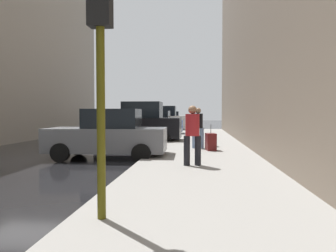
{
  "coord_description": "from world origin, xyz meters",
  "views": [
    {
      "loc": [
        5.87,
        -10.42,
        1.66
      ],
      "look_at": [
        4.26,
        6.79,
        0.95
      ],
      "focal_mm": 35.0,
      "sensor_mm": 36.0,
      "label": 1
    }
  ],
  "objects_px": {
    "parked_gray_coupe": "(108,135)",
    "duffel_bag": "(213,143)",
    "parked_black_suv": "(140,124)",
    "parked_blue_sedan": "(154,124)",
    "fire_hydrant": "(173,133)",
    "rolling_suitcase": "(211,142)",
    "parked_white_van": "(162,120)",
    "pedestrian_in_red_jacket": "(192,132)",
    "parked_dark_green_sedan": "(168,120)",
    "pedestrian_in_jeans": "(198,126)",
    "traffic_light": "(100,34)"
  },
  "relations": [
    {
      "from": "parked_dark_green_sedan",
      "to": "rolling_suitcase",
      "type": "distance_m",
      "value": 22.34
    },
    {
      "from": "parked_dark_green_sedan",
      "to": "duffel_bag",
      "type": "distance_m",
      "value": 20.91
    },
    {
      "from": "parked_gray_coupe",
      "to": "duffel_bag",
      "type": "height_order",
      "value": "parked_gray_coupe"
    },
    {
      "from": "parked_white_van",
      "to": "rolling_suitcase",
      "type": "bearing_deg",
      "value": -76.94
    },
    {
      "from": "parked_black_suv",
      "to": "parked_white_van",
      "type": "height_order",
      "value": "same"
    },
    {
      "from": "parked_black_suv",
      "to": "fire_hydrant",
      "type": "relative_size",
      "value": 6.56
    },
    {
      "from": "fire_hydrant",
      "to": "parked_white_van",
      "type": "bearing_deg",
      "value": 99.43
    },
    {
      "from": "parked_blue_sedan",
      "to": "pedestrian_in_jeans",
      "type": "distance_m",
      "value": 10.32
    },
    {
      "from": "pedestrian_in_red_jacket",
      "to": "parked_dark_green_sedan",
      "type": "bearing_deg",
      "value": 96.73
    },
    {
      "from": "parked_black_suv",
      "to": "parked_blue_sedan",
      "type": "height_order",
      "value": "parked_black_suv"
    },
    {
      "from": "parked_gray_coupe",
      "to": "parked_black_suv",
      "type": "distance_m",
      "value": 6.35
    },
    {
      "from": "pedestrian_in_jeans",
      "to": "parked_dark_green_sedan",
      "type": "bearing_deg",
      "value": 98.56
    },
    {
      "from": "parked_white_van",
      "to": "parked_blue_sedan",
      "type": "bearing_deg",
      "value": -90.0
    },
    {
      "from": "parked_gray_coupe",
      "to": "pedestrian_in_red_jacket",
      "type": "bearing_deg",
      "value": -35.16
    },
    {
      "from": "traffic_light",
      "to": "pedestrian_in_red_jacket",
      "type": "relative_size",
      "value": 2.11
    },
    {
      "from": "parked_black_suv",
      "to": "pedestrian_in_jeans",
      "type": "relative_size",
      "value": 2.7
    },
    {
      "from": "parked_dark_green_sedan",
      "to": "pedestrian_in_red_jacket",
      "type": "xyz_separation_m",
      "value": [
        3.05,
        -25.85,
        0.26
      ]
    },
    {
      "from": "pedestrian_in_red_jacket",
      "to": "rolling_suitcase",
      "type": "distance_m",
      "value": 3.93
    },
    {
      "from": "pedestrian_in_red_jacket",
      "to": "duffel_bag",
      "type": "bearing_deg",
      "value": 81.35
    },
    {
      "from": "parked_gray_coupe",
      "to": "parked_blue_sedan",
      "type": "height_order",
      "value": "same"
    },
    {
      "from": "pedestrian_in_red_jacket",
      "to": "parked_white_van",
      "type": "bearing_deg",
      "value": 98.74
    },
    {
      "from": "traffic_light",
      "to": "duffel_bag",
      "type": "bearing_deg",
      "value": 78.8
    },
    {
      "from": "fire_hydrant",
      "to": "pedestrian_in_red_jacket",
      "type": "distance_m",
      "value": 9.09
    },
    {
      "from": "parked_dark_green_sedan",
      "to": "pedestrian_in_red_jacket",
      "type": "relative_size",
      "value": 2.47
    },
    {
      "from": "fire_hydrant",
      "to": "pedestrian_in_red_jacket",
      "type": "relative_size",
      "value": 0.41
    },
    {
      "from": "parked_black_suv",
      "to": "pedestrian_in_jeans",
      "type": "height_order",
      "value": "parked_black_suv"
    },
    {
      "from": "parked_white_van",
      "to": "parked_dark_green_sedan",
      "type": "distance_m",
      "value": 6.01
    },
    {
      "from": "parked_gray_coupe",
      "to": "fire_hydrant",
      "type": "bearing_deg",
      "value": 75.22
    },
    {
      "from": "rolling_suitcase",
      "to": "parked_white_van",
      "type": "bearing_deg",
      "value": 103.06
    },
    {
      "from": "parked_blue_sedan",
      "to": "pedestrian_in_jeans",
      "type": "xyz_separation_m",
      "value": [
        3.21,
        -9.8,
        0.26
      ]
    },
    {
      "from": "parked_black_suv",
      "to": "parked_white_van",
      "type": "distance_m",
      "value": 11.35
    },
    {
      "from": "parked_gray_coupe",
      "to": "parked_dark_green_sedan",
      "type": "xyz_separation_m",
      "value": [
        0.0,
        23.7,
        0.0
      ]
    },
    {
      "from": "parked_dark_green_sedan",
      "to": "rolling_suitcase",
      "type": "xyz_separation_m",
      "value": [
        3.72,
        -22.03,
        -0.36
      ]
    },
    {
      "from": "parked_white_van",
      "to": "rolling_suitcase",
      "type": "height_order",
      "value": "parked_white_van"
    },
    {
      "from": "parked_gray_coupe",
      "to": "pedestrian_in_jeans",
      "type": "relative_size",
      "value": 2.49
    },
    {
      "from": "traffic_light",
      "to": "pedestrian_in_red_jacket",
      "type": "xyz_separation_m",
      "value": [
        1.2,
        4.82,
        -1.65
      ]
    },
    {
      "from": "pedestrian_in_red_jacket",
      "to": "duffel_bag",
      "type": "relative_size",
      "value": 3.89
    },
    {
      "from": "parked_dark_green_sedan",
      "to": "parked_blue_sedan",
      "type": "bearing_deg",
      "value": -90.0
    },
    {
      "from": "pedestrian_in_red_jacket",
      "to": "pedestrian_in_jeans",
      "type": "bearing_deg",
      "value": 88.07
    },
    {
      "from": "traffic_light",
      "to": "parked_dark_green_sedan",
      "type": "bearing_deg",
      "value": 93.46
    },
    {
      "from": "parked_blue_sedan",
      "to": "duffel_bag",
      "type": "bearing_deg",
      "value": -66.93
    },
    {
      "from": "parked_white_van",
      "to": "parked_dark_green_sedan",
      "type": "relative_size",
      "value": 1.09
    },
    {
      "from": "parked_blue_sedan",
      "to": "pedestrian_in_jeans",
      "type": "bearing_deg",
      "value": -71.89
    },
    {
      "from": "fire_hydrant",
      "to": "rolling_suitcase",
      "type": "bearing_deg",
      "value": -69.66
    },
    {
      "from": "pedestrian_in_jeans",
      "to": "rolling_suitcase",
      "type": "xyz_separation_m",
      "value": [
        0.51,
        -0.74,
        -0.61
      ]
    },
    {
      "from": "fire_hydrant",
      "to": "pedestrian_in_jeans",
      "type": "relative_size",
      "value": 0.41
    },
    {
      "from": "parked_black_suv",
      "to": "duffel_bag",
      "type": "distance_m",
      "value": 5.06
    },
    {
      "from": "pedestrian_in_jeans",
      "to": "rolling_suitcase",
      "type": "distance_m",
      "value": 1.09
    },
    {
      "from": "parked_gray_coupe",
      "to": "parked_black_suv",
      "type": "xyz_separation_m",
      "value": [
        -0.0,
        6.34,
        0.18
      ]
    },
    {
      "from": "fire_hydrant",
      "to": "traffic_light",
      "type": "relative_size",
      "value": 0.2
    }
  ]
}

